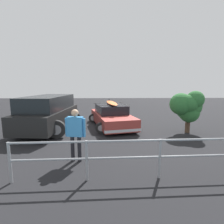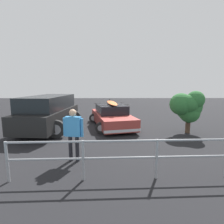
{
  "view_description": "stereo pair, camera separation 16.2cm",
  "coord_description": "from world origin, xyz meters",
  "views": [
    {
      "loc": [
        -0.09,
        10.33,
        2.45
      ],
      "look_at": [
        -0.35,
        0.74,
        0.95
      ],
      "focal_mm": 28.0,
      "sensor_mm": 36.0,
      "label": 1
    },
    {
      "loc": [
        -0.25,
        10.33,
        2.45
      ],
      "look_at": [
        -0.35,
        0.74,
        0.95
      ],
      "focal_mm": 28.0,
      "sensor_mm": 36.0,
      "label": 2
    }
  ],
  "objects": [
    {
      "name": "bush_near_left",
      "position": [
        -4.17,
        1.72,
        1.38
      ],
      "size": [
        1.75,
        1.46,
        2.17
      ],
      "color": "#4C3828",
      "rests_on": "ground"
    },
    {
      "name": "suv_car",
      "position": [
        3.09,
        0.9,
        0.97
      ],
      "size": [
        3.01,
        5.11,
        1.86
      ],
      "color": "black",
      "rests_on": "ground"
    },
    {
      "name": "sedan_car",
      "position": [
        -0.34,
        0.1,
        0.6
      ],
      "size": [
        2.97,
        4.72,
        1.55
      ],
      "color": "#9E3833",
      "rests_on": "ground"
    },
    {
      "name": "person_bystander",
      "position": [
        0.92,
        4.95,
        1.02
      ],
      "size": [
        0.65,
        0.26,
        1.7
      ],
      "color": "black",
      "rests_on": "ground"
    },
    {
      "name": "railing_fence",
      "position": [
        -1.46,
        6.04,
        0.71
      ],
      "size": [
        7.67,
        0.34,
        1.07
      ],
      "color": "gray",
      "rests_on": "ground"
    },
    {
      "name": "ground_plane",
      "position": [
        0.0,
        0.0,
        -0.01
      ],
      "size": [
        44.0,
        44.0,
        0.02
      ],
      "primitive_type": "cube",
      "color": "black",
      "rests_on": "ground"
    }
  ]
}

